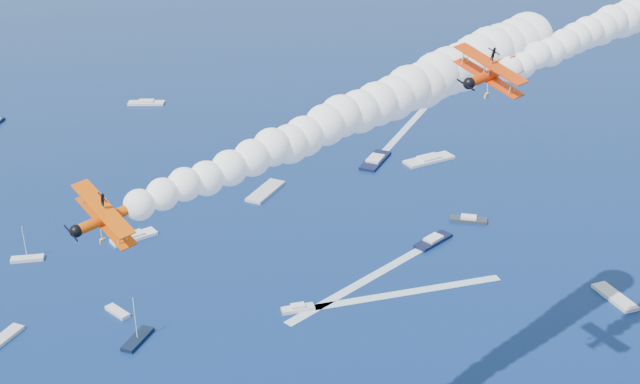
{
  "coord_description": "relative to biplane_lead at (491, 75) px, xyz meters",
  "views": [
    {
      "loc": [
        -6.8,
        -48.08,
        85.97
      ],
      "look_at": [
        -2.96,
        29.07,
        48.89
      ],
      "focal_mm": 46.39,
      "sensor_mm": 36.0,
      "label": 1
    }
  ],
  "objects": [
    {
      "name": "biplane_lead",
      "position": [
        0.0,
        0.0,
        0.0
      ],
      "size": [
        12.8,
        13.48,
        8.39
      ],
      "primitive_type": null,
      "rotation": [
        -0.26,
        0.07,
        3.8
      ],
      "color": "#E53804"
    },
    {
      "name": "biplane_trail",
      "position": [
        -39.14,
        -20.85,
        -6.15
      ],
      "size": [
        11.4,
        11.89,
        7.67
      ],
      "primitive_type": null,
      "rotation": [
        -0.31,
        0.07,
        3.83
      ],
      "color": "#E14D04"
    },
    {
      "name": "smoke_trail_trail",
      "position": [
        -13.75,
        0.07,
        -3.62
      ],
      "size": [
        69.8,
        68.69,
        12.16
      ],
      "primitive_type": null,
      "rotation": [
        0.0,
        0.0,
        3.83
      ],
      "color": "white"
    },
    {
      "name": "spectator_boats",
      "position": [
        -18.06,
        70.08,
        -57.62
      ],
      "size": [
        232.19,
        182.54,
        0.7
      ],
      "color": "black",
      "rests_on": "ground"
    },
    {
      "name": "boat_wakes",
      "position": [
        -34.19,
        60.43,
        -57.94
      ],
      "size": [
        180.06,
        139.48,
        0.04
      ],
      "color": "white",
      "rests_on": "ground"
    }
  ]
}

